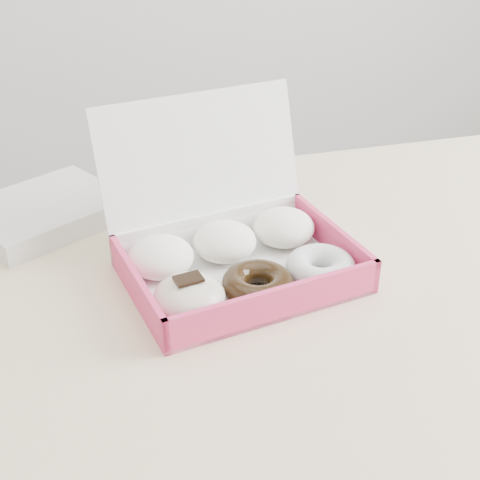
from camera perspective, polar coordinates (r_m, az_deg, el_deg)
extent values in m
cube|color=#D5B98C|center=(0.99, 9.14, -3.20)|extent=(1.20, 0.80, 0.04)
cylinder|color=#D5B98C|center=(1.44, -19.22, -11.23)|extent=(0.05, 0.05, 0.71)
cube|color=white|center=(0.94, 0.04, -3.14)|extent=(0.34, 0.28, 0.01)
cube|color=#DD3565|center=(0.85, 3.22, -5.56)|extent=(0.30, 0.06, 0.05)
cube|color=white|center=(1.01, -2.61, 1.01)|extent=(0.30, 0.06, 0.05)
cube|color=#DD3565|center=(0.89, -8.77, -4.21)|extent=(0.05, 0.22, 0.05)
cube|color=#DD3565|center=(0.99, 7.87, 0.03)|extent=(0.05, 0.22, 0.05)
cube|color=white|center=(0.99, -3.24, 5.97)|extent=(0.32, 0.13, 0.22)
ellipsoid|color=white|center=(0.94, -6.76, -1.44)|extent=(0.11, 0.11, 0.05)
ellipsoid|color=white|center=(0.97, -1.32, -0.13)|extent=(0.11, 0.11, 0.05)
ellipsoid|color=white|center=(1.01, 3.75, 1.09)|extent=(0.11, 0.11, 0.05)
ellipsoid|color=beige|center=(0.85, -4.35, -4.88)|extent=(0.11, 0.11, 0.05)
cube|color=black|center=(0.84, -4.42, -3.33)|extent=(0.04, 0.03, 0.00)
torus|color=black|center=(0.89, 1.52, -3.80)|extent=(0.11, 0.11, 0.03)
torus|color=silver|center=(0.93, 6.89, -2.31)|extent=(0.11, 0.11, 0.03)
cube|color=silver|center=(1.12, -16.32, 2.34)|extent=(0.28, 0.27, 0.04)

